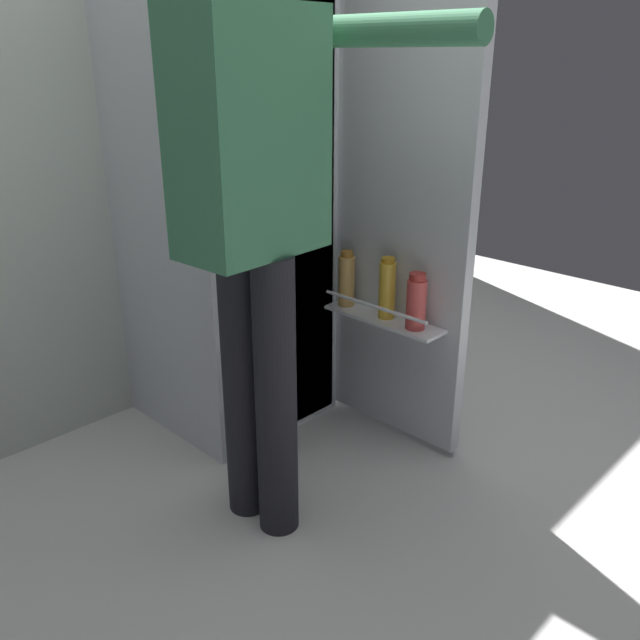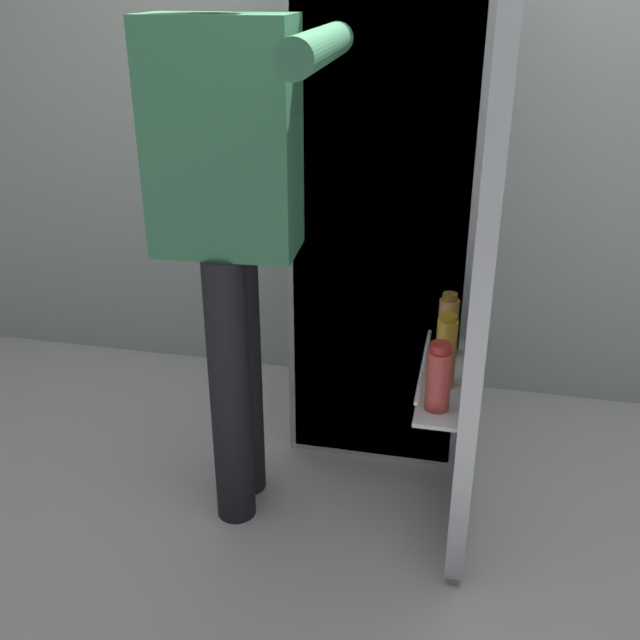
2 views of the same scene
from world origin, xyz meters
TOP-DOWN VIEW (x-y plane):
  - ground_plane at (0.00, 0.00)m, footprint 5.25×5.25m
  - kitchen_wall at (0.00, 0.89)m, footprint 4.40×0.10m
  - refrigerator at (0.02, 0.50)m, footprint 0.63×1.15m
  - person at (-0.36, -0.06)m, footprint 0.55×0.70m

SIDE VIEW (x-z plane):
  - ground_plane at x=0.00m, z-range 0.00..0.00m
  - refrigerator at x=0.02m, z-range 0.00..1.81m
  - person at x=-0.36m, z-range 0.17..1.88m
  - kitchen_wall at x=0.00m, z-range 0.00..2.50m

